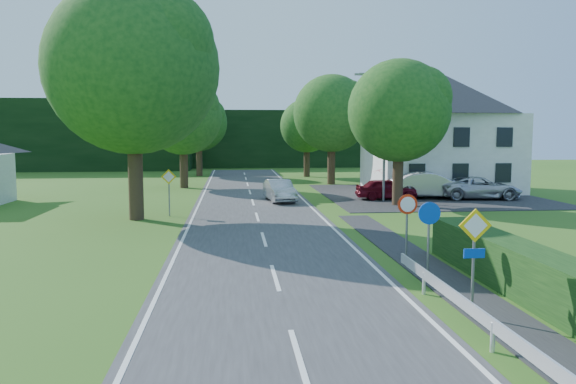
{
  "coord_description": "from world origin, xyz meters",
  "views": [
    {
      "loc": [
        -1.23,
        -4.24,
        4.33
      ],
      "look_at": [
        1.07,
        18.94,
        1.84
      ],
      "focal_mm": 35.0,
      "sensor_mm": 36.0,
      "label": 1
    }
  ],
  "objects": [
    {
      "name": "road",
      "position": [
        0.0,
        20.0,
        0.02
      ],
      "size": [
        7.0,
        80.0,
        0.04
      ],
      "primitive_type": "cube",
      "color": "#373639",
      "rests_on": "ground"
    },
    {
      "name": "parking_pad",
      "position": [
        12.0,
        33.0,
        0.02
      ],
      "size": [
        14.0,
        16.0,
        0.04
      ],
      "primitive_type": "cube",
      "color": "black",
      "rests_on": "ground"
    },
    {
      "name": "line_edge_left",
      "position": [
        -3.25,
        20.0,
        0.04
      ],
      "size": [
        0.12,
        80.0,
        0.01
      ],
      "primitive_type": "cube",
      "color": "white",
      "rests_on": "road"
    },
    {
      "name": "line_edge_right",
      "position": [
        3.25,
        20.0,
        0.04
      ],
      "size": [
        0.12,
        80.0,
        0.01
      ],
      "primitive_type": "cube",
      "color": "white",
      "rests_on": "road"
    },
    {
      "name": "line_centre",
      "position": [
        0.0,
        20.0,
        0.04
      ],
      "size": [
        0.12,
        80.0,
        0.01
      ],
      "primitive_type": null,
      "color": "white",
      "rests_on": "road"
    },
    {
      "name": "tree_main",
      "position": [
        -6.0,
        24.0,
        5.82
      ],
      "size": [
        9.4,
        9.4,
        11.64
      ],
      "primitive_type": null,
      "color": "#154716",
      "rests_on": "ground"
    },
    {
      "name": "tree_left_far",
      "position": [
        -5.0,
        40.0,
        4.29
      ],
      "size": [
        7.0,
        7.0,
        8.58
      ],
      "primitive_type": null,
      "color": "#154716",
      "rests_on": "ground"
    },
    {
      "name": "tree_right_far",
      "position": [
        7.0,
        42.0,
        4.54
      ],
      "size": [
        7.4,
        7.4,
        9.09
      ],
      "primitive_type": null,
      "color": "#154716",
      "rests_on": "ground"
    },
    {
      "name": "tree_left_back",
      "position": [
        -4.5,
        52.0,
        4.04
      ],
      "size": [
        6.6,
        6.6,
        8.07
      ],
      "primitive_type": null,
      "color": "#154716",
      "rests_on": "ground"
    },
    {
      "name": "tree_right_back",
      "position": [
        6.0,
        50.0,
        3.78
      ],
      "size": [
        6.2,
        6.2,
        7.56
      ],
      "primitive_type": null,
      "color": "#154716",
      "rests_on": "ground"
    },
    {
      "name": "tree_right_mid",
      "position": [
        8.5,
        28.0,
        4.29
      ],
      "size": [
        7.0,
        7.0,
        8.58
      ],
      "primitive_type": null,
      "color": "#154716",
      "rests_on": "ground"
    },
    {
      "name": "treeline_right",
      "position": [
        8.0,
        66.0,
        3.5
      ],
      "size": [
        30.0,
        5.0,
        7.0
      ],
      "primitive_type": "cube",
      "color": "black",
      "rests_on": "ground"
    },
    {
      "name": "house_white",
      "position": [
        14.0,
        36.0,
        4.41
      ],
      "size": [
        10.6,
        8.4,
        8.6
      ],
      "color": "silver",
      "rests_on": "ground"
    },
    {
      "name": "streetlight",
      "position": [
        8.06,
        30.0,
        4.46
      ],
      "size": [
        2.03,
        0.18,
        8.0
      ],
      "color": "slate",
      "rests_on": "ground"
    },
    {
      "name": "sign_priority_right",
      "position": [
        4.3,
        7.98,
        1.8
      ],
      "size": [
        0.78,
        0.09,
        2.59
      ],
      "color": "slate",
      "rests_on": "ground"
    },
    {
      "name": "sign_roundabout",
      "position": [
        4.3,
        10.98,
        1.67
      ],
      "size": [
        0.64,
        0.08,
        2.37
      ],
      "color": "slate",
      "rests_on": "ground"
    },
    {
      "name": "sign_speed_limit",
      "position": [
        4.3,
        12.97,
        1.77
      ],
      "size": [
        0.64,
        0.11,
        2.37
      ],
      "color": "slate",
      "rests_on": "ground"
    },
    {
      "name": "sign_priority_left",
      "position": [
        -4.5,
        24.98,
        1.72
      ],
      "size": [
        0.78,
        0.09,
        2.44
      ],
      "color": "slate",
      "rests_on": "ground"
    },
    {
      "name": "moving_car",
      "position": [
        1.68,
        30.37,
        0.71
      ],
      "size": [
        1.94,
        4.24,
        1.35
      ],
      "primitive_type": "imported",
      "rotation": [
        0.0,
        0.0,
        0.13
      ],
      "color": "#B2B2B7",
      "rests_on": "road"
    },
    {
      "name": "motorcycle",
      "position": [
        1.8,
        31.41,
        0.59
      ],
      "size": [
        0.96,
        2.18,
        1.11
      ],
      "primitive_type": "imported",
      "rotation": [
        0.0,
        0.0,
        0.11
      ],
      "color": "black",
      "rests_on": "road"
    },
    {
      "name": "parked_car_red",
      "position": [
        8.61,
        30.79,
        0.71
      ],
      "size": [
        3.94,
        1.67,
        1.33
      ],
      "primitive_type": "imported",
      "rotation": [
        0.0,
        0.0,
        1.55
      ],
      "color": "maroon",
      "rests_on": "parking_pad"
    },
    {
      "name": "parked_car_silver_a",
      "position": [
        11.62,
        31.0,
        0.9
      ],
      "size": [
        5.42,
        2.46,
        1.72
      ],
      "primitive_type": "imported",
      "rotation": [
        0.0,
        0.0,
        1.45
      ],
      "color": "#A0A0A5",
      "rests_on": "parking_pad"
    },
    {
      "name": "parked_car_silver_b",
      "position": [
        14.65,
        30.34,
        0.76
      ],
      "size": [
        5.37,
        2.87,
        1.44
      ],
      "primitive_type": "imported",
      "rotation": [
        0.0,
        0.0,
        1.47
      ],
      "color": "silver",
      "rests_on": "parking_pad"
    },
    {
      "name": "parasol",
      "position": [
        9.32,
        33.43,
        0.97
      ],
      "size": [
        2.32,
        2.36,
        1.86
      ],
      "primitive_type": "imported",
      "rotation": [
        0.0,
        0.0,
        0.15
      ],
      "color": "red",
      "rests_on": "parking_pad"
    }
  ]
}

